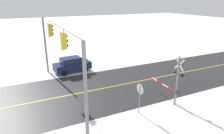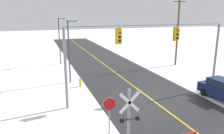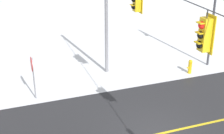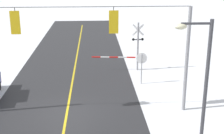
{
  "view_description": "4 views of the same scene",
  "coord_description": "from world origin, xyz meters",
  "px_view_note": "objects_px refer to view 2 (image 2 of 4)",
  "views": [
    {
      "loc": [
        -16.09,
        2.86,
        8.09
      ],
      "look_at": [
        -3.24,
        -3.31,
        3.23
      ],
      "focal_mm": 32.46,
      "sensor_mm": 36.0,
      "label": 1
    },
    {
      "loc": [
        -8.91,
        -16.15,
        7.21
      ],
      "look_at": [
        -3.85,
        -1.46,
        3.36
      ],
      "focal_mm": 35.44,
      "sensor_mm": 36.0,
      "label": 2
    },
    {
      "loc": [
        11.05,
        -6.17,
        8.82
      ],
      "look_at": [
        -2.21,
        -1.38,
        2.53
      ],
      "focal_mm": 54.72,
      "sensor_mm": 36.0,
      "label": 3
    },
    {
      "loc": [
        -1.66,
        17.27,
        8.22
      ],
      "look_at": [
        -2.72,
        -0.74,
        2.55
      ],
      "focal_mm": 50.9,
      "sensor_mm": 36.0,
      "label": 4
    }
  ],
  "objects_px": {
    "parked_car_navy": "(223,89)",
    "stop_sign": "(109,108)",
    "railroad_crossing": "(136,130)",
    "utility_pole": "(178,31)",
    "streetlamp_far": "(61,36)",
    "fire_hydrant": "(80,82)",
    "streetlamp_near": "(71,45)"
  },
  "relations": [
    {
      "from": "parked_car_navy",
      "to": "stop_sign",
      "type": "bearing_deg",
      "value": -168.91
    },
    {
      "from": "railroad_crossing",
      "to": "utility_pole",
      "type": "xyz_separation_m",
      "value": [
        14.34,
        17.52,
        2.75
      ]
    },
    {
      "from": "streetlamp_far",
      "to": "fire_hydrant",
      "type": "bearing_deg",
      "value": -87.28
    },
    {
      "from": "streetlamp_near",
      "to": "streetlamp_far",
      "type": "distance_m",
      "value": 9.13
    },
    {
      "from": "railroad_crossing",
      "to": "streetlamp_near",
      "type": "bearing_deg",
      "value": 92.61
    },
    {
      "from": "railroad_crossing",
      "to": "fire_hydrant",
      "type": "bearing_deg",
      "value": 90.63
    },
    {
      "from": "stop_sign",
      "to": "fire_hydrant",
      "type": "bearing_deg",
      "value": 89.75
    },
    {
      "from": "stop_sign",
      "to": "streetlamp_far",
      "type": "relative_size",
      "value": 0.36
    },
    {
      "from": "utility_pole",
      "to": "fire_hydrant",
      "type": "bearing_deg",
      "value": -161.19
    },
    {
      "from": "railroad_crossing",
      "to": "streetlamp_far",
      "type": "xyz_separation_m",
      "value": [
        -0.66,
        23.5,
        1.94
      ]
    },
    {
      "from": "railroad_crossing",
      "to": "utility_pole",
      "type": "relative_size",
      "value": 0.47
    },
    {
      "from": "fire_hydrant",
      "to": "utility_pole",
      "type": "xyz_separation_m",
      "value": [
        14.48,
        4.93,
        4.25
      ]
    },
    {
      "from": "streetlamp_near",
      "to": "streetlamp_far",
      "type": "height_order",
      "value": "same"
    },
    {
      "from": "railroad_crossing",
      "to": "utility_pole",
      "type": "distance_m",
      "value": 22.81
    },
    {
      "from": "stop_sign",
      "to": "parked_car_navy",
      "type": "bearing_deg",
      "value": 11.09
    },
    {
      "from": "railroad_crossing",
      "to": "fire_hydrant",
      "type": "xyz_separation_m",
      "value": [
        -0.14,
        12.59,
        -1.51
      ]
    },
    {
      "from": "streetlamp_near",
      "to": "streetlamp_far",
      "type": "xyz_separation_m",
      "value": [
        0.0,
        9.13,
        0.0
      ]
    },
    {
      "from": "railroad_crossing",
      "to": "parked_car_navy",
      "type": "bearing_deg",
      "value": 26.92
    },
    {
      "from": "utility_pole",
      "to": "railroad_crossing",
      "type": "bearing_deg",
      "value": -129.31
    },
    {
      "from": "parked_car_navy",
      "to": "utility_pole",
      "type": "relative_size",
      "value": 0.47
    },
    {
      "from": "parked_car_navy",
      "to": "utility_pole",
      "type": "distance_m",
      "value": 13.21
    },
    {
      "from": "parked_car_navy",
      "to": "utility_pole",
      "type": "height_order",
      "value": "utility_pole"
    },
    {
      "from": "stop_sign",
      "to": "parked_car_navy",
      "type": "distance_m",
      "value": 11.06
    },
    {
      "from": "stop_sign",
      "to": "parked_car_navy",
      "type": "relative_size",
      "value": 0.54
    },
    {
      "from": "parked_car_navy",
      "to": "streetlamp_far",
      "type": "relative_size",
      "value": 0.66
    },
    {
      "from": "stop_sign",
      "to": "parked_car_navy",
      "type": "height_order",
      "value": "stop_sign"
    },
    {
      "from": "parked_car_navy",
      "to": "railroad_crossing",
      "type": "bearing_deg",
      "value": -153.08
    },
    {
      "from": "railroad_crossing",
      "to": "fire_hydrant",
      "type": "height_order",
      "value": "railroad_crossing"
    },
    {
      "from": "railroad_crossing",
      "to": "streetlamp_near",
      "type": "xyz_separation_m",
      "value": [
        -0.66,
        14.37,
        1.94
      ]
    },
    {
      "from": "streetlamp_near",
      "to": "utility_pole",
      "type": "height_order",
      "value": "utility_pole"
    },
    {
      "from": "stop_sign",
      "to": "railroad_crossing",
      "type": "height_order",
      "value": "railroad_crossing"
    },
    {
      "from": "railroad_crossing",
      "to": "streetlamp_near",
      "type": "relative_size",
      "value": 0.66
    }
  ]
}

